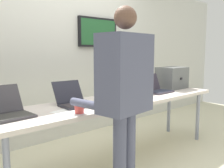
% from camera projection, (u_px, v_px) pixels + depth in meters
% --- Properties ---
extents(ground, '(8.00, 8.00, 0.04)m').
position_uv_depth(ground, '(118.00, 162.00, 2.93)').
color(ground, beige).
extents(back_wall, '(8.00, 0.11, 2.44)m').
position_uv_depth(back_wall, '(66.00, 55.00, 3.61)').
color(back_wall, silver).
rests_on(back_wall, ground).
extents(workbench, '(2.87, 0.70, 0.73)m').
position_uv_depth(workbench, '(118.00, 103.00, 2.84)').
color(workbench, beige).
rests_on(workbench, ground).
extents(equipment_box, '(0.42, 0.32, 0.31)m').
position_uv_depth(equipment_box, '(172.00, 78.00, 3.66)').
color(equipment_box, '#5B5E5E').
rests_on(equipment_box, workbench).
extents(laptop_station_0, '(0.36, 0.39, 0.25)m').
position_uv_depth(laptop_station_0, '(7.00, 110.00, 2.07)').
color(laptop_station_0, '#3B383D').
rests_on(laptop_station_0, workbench).
extents(laptop_station_1, '(0.33, 0.39, 0.23)m').
position_uv_depth(laptop_station_1, '(74.00, 100.00, 2.51)').
color(laptop_station_1, '#23232D').
rests_on(laptop_station_1, workbench).
extents(laptop_station_2, '(0.31, 0.31, 0.24)m').
position_uv_depth(laptop_station_2, '(121.00, 93.00, 2.91)').
color(laptop_station_2, '#343A3D').
rests_on(laptop_station_2, workbench).
extents(laptop_station_3, '(0.38, 0.33, 0.24)m').
position_uv_depth(laptop_station_3, '(156.00, 88.00, 3.32)').
color(laptop_station_3, '#3B3542').
rests_on(laptop_station_3, workbench).
extents(person, '(0.49, 0.63, 1.62)m').
position_uv_depth(person, '(124.00, 88.00, 2.00)').
color(person, '#4E5169').
rests_on(person, ground).
extents(coffee_mug, '(0.08, 0.08, 0.09)m').
position_uv_depth(coffee_mug, '(79.00, 109.00, 2.18)').
color(coffee_mug, '#D54540').
rests_on(coffee_mug, workbench).
extents(paper_sheet, '(0.27, 0.34, 0.00)m').
position_uv_depth(paper_sheet, '(69.00, 113.00, 2.21)').
color(paper_sheet, white).
rests_on(paper_sheet, workbench).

